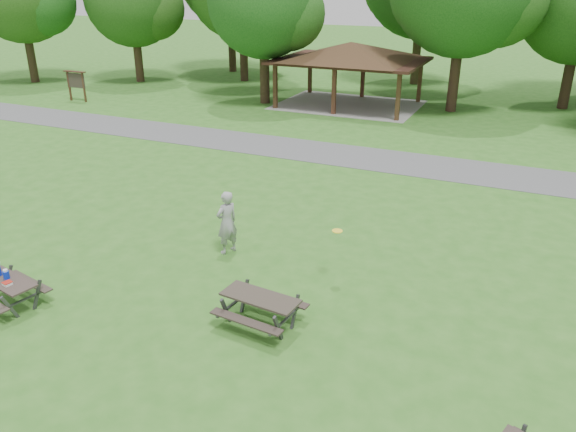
# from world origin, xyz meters

# --- Properties ---
(ground) EXTENTS (160.00, 160.00, 0.00)m
(ground) POSITION_xyz_m (0.00, 0.00, 0.00)
(ground) COLOR #2D651C
(ground) RESTS_ON ground
(asphalt_path) EXTENTS (120.00, 3.20, 0.02)m
(asphalt_path) POSITION_xyz_m (0.00, 14.00, 0.01)
(asphalt_path) COLOR #4C4C4F
(asphalt_path) RESTS_ON ground
(pavilion) EXTENTS (8.60, 7.01, 3.76)m
(pavilion) POSITION_xyz_m (-4.00, 24.00, 3.06)
(pavilion) COLOR #311E11
(pavilion) RESTS_ON ground
(notice_board) EXTENTS (1.60, 0.30, 1.88)m
(notice_board) POSITION_xyz_m (-20.00, 18.00, 1.31)
(notice_board) COLOR #372014
(notice_board) RESTS_ON ground
(tree_row_b) EXTENTS (7.14, 6.80, 9.28)m
(tree_row_b) POSITION_xyz_m (-20.92, 25.53, 5.67)
(tree_row_b) COLOR #312016
(tree_row_b) RESTS_ON ground
(tree_row_d) EXTENTS (6.93, 6.60, 9.27)m
(tree_row_d) POSITION_xyz_m (-8.92, 22.53, 5.77)
(tree_row_d) COLOR black
(tree_row_d) RESTS_ON ground
(picnic_table_near) EXTENTS (1.88, 1.62, 1.15)m
(picnic_table_near) POSITION_xyz_m (-4.29, -1.03, 0.66)
(picnic_table_near) COLOR #302723
(picnic_table_near) RESTS_ON ground
(picnic_table_middle) EXTENTS (1.93, 1.61, 0.78)m
(picnic_table_middle) POSITION_xyz_m (1.80, 0.72, 0.57)
(picnic_table_middle) COLOR #2E2821
(picnic_table_middle) RESTS_ON ground
(frisbee_in_flight) EXTENTS (0.35, 0.35, 0.02)m
(frisbee_in_flight) POSITION_xyz_m (2.68, 3.30, 1.46)
(frisbee_in_flight) COLOR yellow
(frisbee_in_flight) RESTS_ON ground
(frisbee_thrower) EXTENTS (0.69, 0.81, 1.88)m
(frisbee_thrower) POSITION_xyz_m (-0.73, 3.61, 0.94)
(frisbee_thrower) COLOR #939396
(frisbee_thrower) RESTS_ON ground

